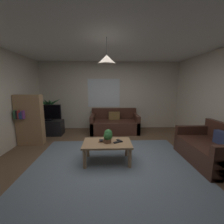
# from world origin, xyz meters

# --- Properties ---
(floor) EXTENTS (5.23, 5.28, 0.02)m
(floor) POSITION_xyz_m (0.00, 0.00, -0.01)
(floor) COLOR brown
(floor) RESTS_ON ground
(rug) EXTENTS (3.40, 2.90, 0.01)m
(rug) POSITION_xyz_m (0.00, -0.20, 0.00)
(rug) COLOR slate
(rug) RESTS_ON ground
(wall_back) EXTENTS (5.35, 0.06, 2.53)m
(wall_back) POSITION_xyz_m (0.00, 2.67, 1.27)
(wall_back) COLOR beige
(wall_back) RESTS_ON ground
(ceiling) EXTENTS (5.23, 5.28, 0.02)m
(ceiling) POSITION_xyz_m (0.00, 0.00, 2.54)
(ceiling) COLOR white
(window_pane) EXTENTS (1.21, 0.01, 1.06)m
(window_pane) POSITION_xyz_m (-0.23, 2.64, 1.38)
(window_pane) COLOR white
(couch_under_window) EXTENTS (1.67, 0.89, 0.82)m
(couch_under_window) POSITION_xyz_m (0.16, 2.13, 0.27)
(couch_under_window) COLOR #47281E
(couch_under_window) RESTS_ON ground
(couch_right_side) EXTENTS (0.89, 1.35, 0.82)m
(couch_right_side) POSITION_xyz_m (2.11, -0.06, 0.27)
(couch_right_side) COLOR #47281E
(couch_right_side) RESTS_ON ground
(coffee_table) EXTENTS (1.02, 0.62, 0.44)m
(coffee_table) POSITION_xyz_m (-0.11, 0.04, 0.37)
(coffee_table) COLOR #A87F56
(coffee_table) RESTS_ON ground
(book_on_table_0) EXTENTS (0.15, 0.09, 0.02)m
(book_on_table_0) POSITION_xyz_m (-0.23, 0.08, 0.45)
(book_on_table_0) COLOR #99663F
(book_on_table_0) RESTS_ON coffee_table
(book_on_table_1) EXTENTS (0.13, 0.12, 0.02)m
(book_on_table_1) POSITION_xyz_m (-0.22, 0.08, 0.47)
(book_on_table_1) COLOR black
(book_on_table_1) RESTS_ON coffee_table
(remote_on_table_0) EXTENTS (0.13, 0.16, 0.02)m
(remote_on_table_0) POSITION_xyz_m (0.16, 0.10, 0.45)
(remote_on_table_0) COLOR black
(remote_on_table_0) RESTS_ON coffee_table
(remote_on_table_1) EXTENTS (0.16, 0.12, 0.02)m
(remote_on_table_1) POSITION_xyz_m (0.10, 0.02, 0.45)
(remote_on_table_1) COLOR black
(remote_on_table_1) RESTS_ON coffee_table
(potted_plant_on_table) EXTENTS (0.20, 0.20, 0.28)m
(potted_plant_on_table) POSITION_xyz_m (-0.10, 0.04, 0.58)
(potted_plant_on_table) COLOR brown
(potted_plant_on_table) RESTS_ON coffee_table
(tv_stand) EXTENTS (0.90, 0.44, 0.50)m
(tv_stand) POSITION_xyz_m (-2.07, 1.89, 0.25)
(tv_stand) COLOR black
(tv_stand) RESTS_ON ground
(tv) EXTENTS (0.86, 0.16, 0.53)m
(tv) POSITION_xyz_m (-2.07, 1.87, 0.77)
(tv) COLOR black
(tv) RESTS_ON tv_stand
(potted_palm_corner) EXTENTS (0.94, 0.84, 1.25)m
(potted_palm_corner) POSITION_xyz_m (-2.23, 2.39, 0.62)
(potted_palm_corner) COLOR #B77051
(potted_palm_corner) RESTS_ON ground
(bookshelf_corner) EXTENTS (0.70, 0.31, 1.40)m
(bookshelf_corner) POSITION_xyz_m (-2.25, 1.08, 0.71)
(bookshelf_corner) COLOR #A87F56
(bookshelf_corner) RESTS_ON ground
(pendant_lamp) EXTENTS (0.35, 0.35, 0.49)m
(pendant_lamp) POSITION_xyz_m (-0.11, 0.04, 2.13)
(pendant_lamp) COLOR black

